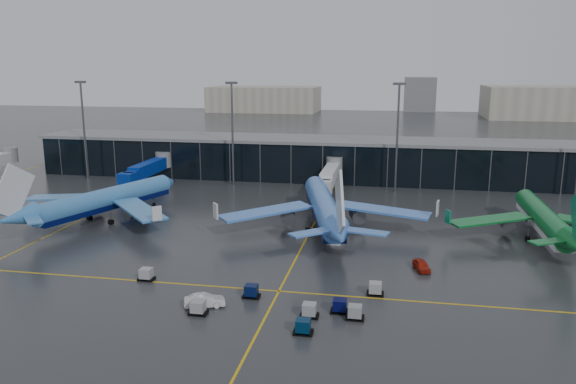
% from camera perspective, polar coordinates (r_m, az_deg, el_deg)
% --- Properties ---
extents(ground, '(600.00, 600.00, 0.00)m').
position_cam_1_polar(ground, '(91.46, -5.20, -5.98)').
color(ground, '#282B2D').
rests_on(ground, ground).
extents(terminal_pier, '(142.00, 17.00, 10.70)m').
position_cam_1_polar(terminal_pier, '(149.15, 1.25, 3.51)').
color(terminal_pier, black).
rests_on(terminal_pier, ground).
extents(jet_bridges, '(94.00, 27.50, 7.20)m').
position_cam_1_polar(jet_bridges, '(141.55, -14.19, 2.27)').
color(jet_bridges, '#595B60').
rests_on(jet_bridges, ground).
extents(flood_masts, '(203.00, 0.50, 25.50)m').
position_cam_1_polar(flood_masts, '(135.49, 2.52, 6.15)').
color(flood_masts, '#595B60').
rests_on(flood_masts, ground).
extents(distant_hangars, '(260.00, 71.00, 22.00)m').
position_cam_1_polar(distant_hangars, '(354.87, 15.03, 8.96)').
color(distant_hangars, '#B2AD99').
rests_on(distant_hangars, ground).
extents(taxi_lines, '(220.00, 120.00, 0.02)m').
position_cam_1_polar(taxi_lines, '(99.30, 2.05, -4.41)').
color(taxi_lines, gold).
rests_on(taxi_lines, ground).
extents(airliner_arkefly, '(49.76, 52.95, 13.17)m').
position_cam_1_polar(airliner_arkefly, '(113.09, -17.97, 0.53)').
color(airliner_arkefly, '#3A7CC1').
rests_on(airliner_arkefly, ground).
extents(airliner_klm_near, '(49.37, 53.49, 13.98)m').
position_cam_1_polar(airliner_klm_near, '(101.38, 3.67, 0.01)').
color(airliner_klm_near, '#417BD8').
rests_on(airliner_klm_near, ground).
extents(airliner_aer_lingus, '(34.17, 38.91, 11.96)m').
position_cam_1_polar(airliner_aer_lingus, '(105.33, 24.61, -1.22)').
color(airliner_aer_lingus, '#0C6A2A').
rests_on(airliner_aer_lingus, ground).
extents(baggage_carts, '(33.78, 14.01, 1.70)m').
position_cam_1_polar(baggage_carts, '(70.52, -0.57, -11.10)').
color(baggage_carts, black).
rests_on(baggage_carts, ground).
extents(mobile_airstair, '(2.56, 3.43, 3.45)m').
position_cam_1_polar(mobile_airstair, '(95.37, 4.87, -4.70)').
color(mobile_airstair, silver).
rests_on(mobile_airstair, ground).
extents(service_van_red, '(2.89, 4.76, 1.52)m').
position_cam_1_polar(service_van_red, '(84.90, 13.41, -7.25)').
color(service_van_red, '#A61D0C').
rests_on(service_van_red, ground).
extents(service_van_white, '(5.30, 3.40, 1.65)m').
position_cam_1_polar(service_van_white, '(71.45, -8.47, -10.85)').
color(service_van_white, silver).
rests_on(service_van_white, ground).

